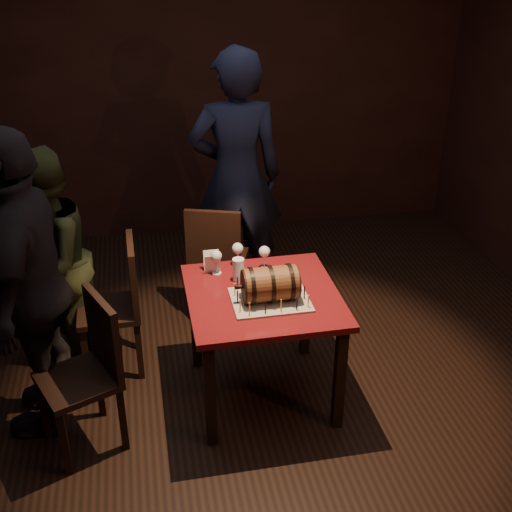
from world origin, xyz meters
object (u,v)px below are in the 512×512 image
at_px(wine_glass_left, 216,257).
at_px(person_left_rear, 48,263).
at_px(pub_table, 263,309).
at_px(chair_left_rear, 120,299).
at_px(chair_back, 216,256).
at_px(barrel_cake, 270,284).
at_px(wine_glass_right, 264,253).
at_px(person_left_front, 31,287).
at_px(wine_glass_mid, 238,249).
at_px(chair_left_front, 90,366).
at_px(person_back, 236,178).
at_px(pint_of_ale, 238,270).

height_order(wine_glass_left, person_left_rear, person_left_rear).
distance_m(pub_table, person_left_rear, 1.43).
bearing_deg(person_left_rear, wine_glass_left, 87.47).
bearing_deg(pub_table, chair_left_rear, 150.87).
relative_size(pub_table, chair_back, 0.97).
xyz_separation_m(barrel_cake, chair_back, (-0.18, 1.04, -0.34)).
relative_size(wine_glass_right, chair_back, 0.17).
bearing_deg(wine_glass_left, chair_left_rear, 163.73).
relative_size(wine_glass_left, person_left_front, 0.09).
xyz_separation_m(wine_glass_mid, chair_left_front, (-0.94, -0.58, -0.34)).
bearing_deg(wine_glass_left, chair_back, 82.74).
height_order(chair_left_rear, person_left_front, person_left_front).
distance_m(pub_table, wine_glass_left, 0.44).
height_order(person_back, person_left_front, person_back).
height_order(pub_table, person_back, person_back).
xyz_separation_m(wine_glass_right, chair_left_front, (-1.10, -0.50, -0.35)).
bearing_deg(person_back, chair_back, 62.06).
relative_size(chair_back, person_left_rear, 0.61).
height_order(wine_glass_left, chair_left_front, chair_left_front).
distance_m(wine_glass_mid, chair_back, 0.68).
height_order(chair_left_front, person_left_rear, person_left_rear).
relative_size(person_back, person_left_rear, 1.29).
height_order(barrel_cake, person_left_rear, person_left_rear).
xyz_separation_m(chair_back, chair_left_rear, (-0.70, -0.48, 0.00)).
bearing_deg(barrel_cake, chair_left_front, -173.51).
distance_m(chair_left_rear, person_left_rear, 0.51).
bearing_deg(pub_table, person_left_front, 178.00).
relative_size(barrel_cake, chair_back, 0.40).
height_order(chair_back, chair_left_rear, same).
bearing_deg(person_left_front, wine_glass_left, 111.56).
height_order(person_left_rear, person_left_front, person_left_front).
distance_m(pub_table, wine_glass_mid, 0.45).
relative_size(pint_of_ale, chair_back, 0.16).
distance_m(pub_table, pint_of_ale, 0.28).
height_order(chair_left_rear, person_back, person_back).
height_order(barrel_cake, chair_left_front, barrel_cake).
xyz_separation_m(chair_left_front, person_back, (1.09, 1.54, 0.46)).
bearing_deg(chair_left_rear, pub_table, -29.13).
xyz_separation_m(chair_left_front, person_left_rear, (-0.26, 0.82, 0.24)).
bearing_deg(chair_back, person_left_rear, -163.39).
xyz_separation_m(wine_glass_left, person_back, (0.30, 1.04, 0.12)).
relative_size(chair_left_front, person_left_rear, 0.61).
bearing_deg(pub_table, chair_back, 99.06).
xyz_separation_m(pint_of_ale, chair_left_front, (-0.91, -0.39, -0.30)).
height_order(wine_glass_left, chair_left_rear, chair_left_rear).
bearing_deg(barrel_cake, person_left_rear, 151.84).
distance_m(pub_table, chair_back, 0.98).
bearing_deg(chair_left_rear, wine_glass_right, -10.98).
distance_m(pub_table, wine_glass_right, 0.38).
distance_m(wine_glass_left, chair_back, 0.75).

